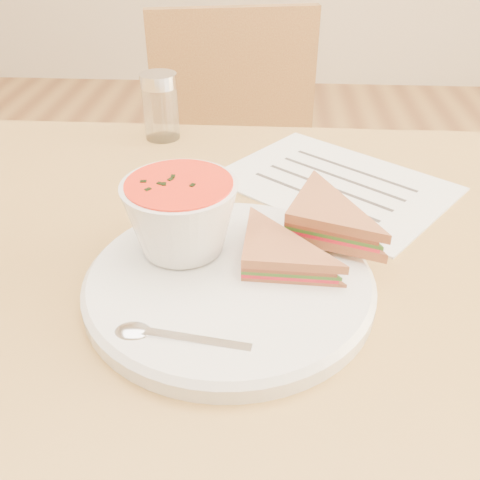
# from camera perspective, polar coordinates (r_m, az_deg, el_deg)

# --- Properties ---
(dining_table) EXTENTS (1.00, 0.70, 0.75)m
(dining_table) POSITION_cam_1_polar(r_m,az_deg,el_deg) (0.92, -1.27, -19.31)
(dining_table) COLOR brown
(dining_table) RESTS_ON floor
(chair_far) EXTENTS (0.46, 0.46, 0.88)m
(chair_far) POSITION_cam_1_polar(r_m,az_deg,el_deg) (1.28, 0.33, 2.26)
(chair_far) COLOR brown
(chair_far) RESTS_ON floor
(plate) EXTENTS (0.39, 0.39, 0.02)m
(plate) POSITION_cam_1_polar(r_m,az_deg,el_deg) (0.56, -1.14, -4.64)
(plate) COLOR white
(plate) RESTS_ON dining_table
(soup_bowl) EXTENTS (0.16, 0.16, 0.09)m
(soup_bowl) POSITION_cam_1_polar(r_m,az_deg,el_deg) (0.58, -6.27, 2.19)
(soup_bowl) COLOR white
(soup_bowl) RESTS_ON plate
(sandwich_half_a) EXTENTS (0.11, 0.11, 0.03)m
(sandwich_half_a) POSITION_cam_1_polar(r_m,az_deg,el_deg) (0.54, 0.10, -3.56)
(sandwich_half_a) COLOR #B3673F
(sandwich_half_a) RESTS_ON plate
(sandwich_half_b) EXTENTS (0.14, 0.14, 0.04)m
(sandwich_half_b) POSITION_cam_1_polar(r_m,az_deg,el_deg) (0.58, 4.70, 1.33)
(sandwich_half_b) COLOR #B3673F
(sandwich_half_b) RESTS_ON plate
(spoon) EXTENTS (0.17, 0.06, 0.01)m
(spoon) POSITION_cam_1_polar(r_m,az_deg,el_deg) (0.49, -5.77, -10.48)
(spoon) COLOR silver
(spoon) RESTS_ON plate
(paper_menu) EXTENTS (0.38, 0.36, 0.00)m
(paper_menu) POSITION_cam_1_polar(r_m,az_deg,el_deg) (0.78, 10.06, 5.97)
(paper_menu) COLOR white
(paper_menu) RESTS_ON dining_table
(condiment_shaker) EXTENTS (0.07, 0.07, 0.11)m
(condiment_shaker) POSITION_cam_1_polar(r_m,az_deg,el_deg) (0.91, -8.47, 13.90)
(condiment_shaker) COLOR silver
(condiment_shaker) RESTS_ON dining_table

